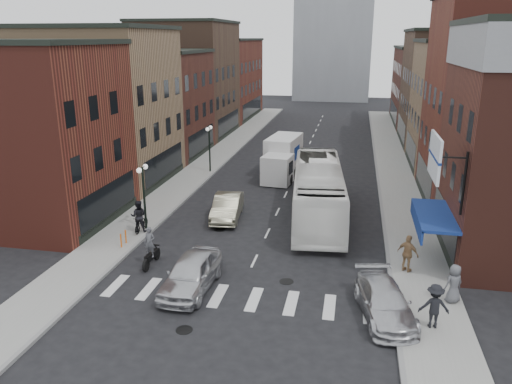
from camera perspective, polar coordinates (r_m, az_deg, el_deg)
ground at (r=25.93m, az=-0.64°, el=-8.80°), size 160.00×160.00×0.00m
sidewalk_left at (r=48.08m, az=-5.17°, el=3.56°), size 3.00×74.00×0.15m
sidewalk_right at (r=46.35m, az=15.46°, el=2.48°), size 3.00×74.00×0.15m
curb_left at (r=47.71m, az=-3.44°, el=3.40°), size 0.20×74.00×0.16m
curb_right at (r=46.27m, az=13.61°, el=2.50°), size 0.20×74.00×0.16m
crosswalk_stripes at (r=23.34m, az=-2.18°, el=-11.97°), size 12.00×2.20×0.01m
bldg_left_near at (r=34.21m, az=-24.50°, el=6.05°), size 10.30×9.20×11.30m
bldg_left_mid_a at (r=42.12m, az=-17.16°, el=9.35°), size 10.30×10.20×12.30m
bldg_left_mid_b at (r=51.20m, az=-11.79°, el=9.89°), size 10.30×10.20×10.30m
bldg_left_far_a at (r=61.28m, az=-7.85°, el=12.65°), size 10.30×12.20×13.30m
bldg_left_far_b at (r=74.70m, az=-4.27°, el=12.79°), size 10.30×16.20×11.30m
bldg_right_mid_a at (r=38.41m, az=26.89°, el=9.08°), size 10.30×10.20×14.30m
bldg_right_mid_b at (r=48.23m, az=23.64°, el=8.99°), size 10.30×10.20×11.30m
bldg_right_far_a at (r=58.91m, az=21.56°, el=10.97°), size 10.30×12.20×12.30m
bldg_right_far_b at (r=72.78m, az=19.64°, el=11.35°), size 10.30×16.20×10.30m
awning_blue at (r=27.08m, az=19.34°, el=-2.64°), size 1.80×5.00×0.78m
billboard_sign at (r=24.17m, az=19.96°, el=3.65°), size 1.52×3.00×3.70m
streetlamp_near at (r=30.65m, az=-12.75°, el=0.75°), size 0.32×1.22×4.11m
streetlamp_far at (r=43.42m, az=-5.35°, el=5.91°), size 0.32×1.22×4.11m
bike_rack at (r=29.19m, az=-14.92°, el=-5.16°), size 0.08×0.68×0.80m
box_truck at (r=42.46m, az=2.99°, el=3.91°), size 2.85×7.73×3.27m
motorcycle_rider at (r=26.46m, az=-11.99°, el=-6.27°), size 0.61×2.10×2.14m
transit_bus at (r=32.73m, az=7.10°, el=0.09°), size 4.26×13.19×3.61m
sedan_left_near at (r=23.84m, az=-7.42°, el=-9.18°), size 2.14×4.95×1.66m
sedan_left_far at (r=32.68m, az=-3.31°, el=-1.72°), size 2.16×4.91×1.57m
curb_car at (r=22.25m, az=14.47°, el=-12.06°), size 2.92×5.12×1.40m
parked_bicycle at (r=31.04m, az=-12.95°, el=-3.51°), size 0.63×1.79×0.94m
ped_left_solo at (r=30.79m, az=-13.29°, el=-2.69°), size 1.05×0.75×1.96m
ped_right_a at (r=21.72m, az=19.71°, el=-12.16°), size 1.24×0.67×1.87m
ped_right_b at (r=26.10m, az=16.97°, el=-6.73°), size 1.25×1.10×1.93m
ped_right_c at (r=23.93m, az=21.68°, el=-9.70°), size 1.03×0.92×1.78m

